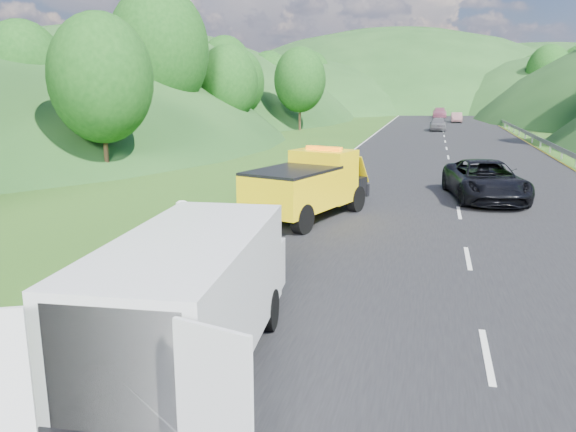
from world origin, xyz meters
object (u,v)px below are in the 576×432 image
(tow_truck, at_px, (309,185))
(child, at_px, (219,311))
(white_van, at_px, (193,293))
(woman, at_px, (187,270))
(passing_suv, at_px, (484,200))
(suitcase, at_px, (138,277))

(tow_truck, relative_size, child, 5.82)
(white_van, xyz_separation_m, child, (-0.50, 2.39, -1.32))
(woman, height_order, passing_suv, woman)
(tow_truck, bearing_deg, woman, -87.79)
(tow_truck, distance_m, child, 9.06)
(tow_truck, relative_size, suitcase, 10.14)
(woman, distance_m, suitcase, 1.77)
(white_van, bearing_deg, woman, 110.87)
(white_van, relative_size, child, 6.33)
(white_van, distance_m, child, 2.77)
(child, xyz_separation_m, suitcase, (-2.29, 0.73, 0.31))
(woman, height_order, child, woman)
(tow_truck, xyz_separation_m, child, (-0.00, -8.97, -1.23))
(tow_truck, relative_size, woman, 3.41)
(tow_truck, xyz_separation_m, passing_suv, (6.46, 5.25, -1.23))
(child, distance_m, passing_suv, 15.62)
(white_van, bearing_deg, passing_suv, 65.23)
(woman, distance_m, passing_suv, 14.43)
(tow_truck, distance_m, suitcase, 8.60)
(white_van, relative_size, suitcase, 11.03)
(white_van, xyz_separation_m, woman, (-2.33, 4.80, -1.32))
(passing_suv, bearing_deg, tow_truck, -149.72)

